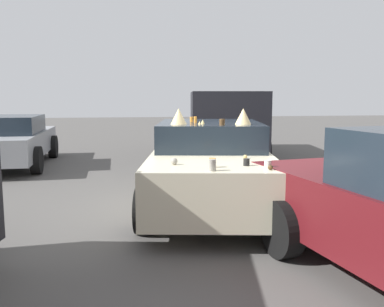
% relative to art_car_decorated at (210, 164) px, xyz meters
% --- Properties ---
extents(ground_plane, '(60.00, 60.00, 0.00)m').
position_rel_art_car_decorated_xyz_m(ground_plane, '(-0.03, 0.01, -0.71)').
color(ground_plane, '#514F4C').
extents(art_car_decorated, '(4.71, 2.61, 1.65)m').
position_rel_art_car_decorated_xyz_m(art_car_decorated, '(0.00, 0.00, 0.00)').
color(art_car_decorated, beige).
rests_on(art_car_decorated, ground).
extents(parked_van_near_right, '(5.05, 2.74, 1.95)m').
position_rel_art_car_decorated_xyz_m(parked_van_near_right, '(5.84, -1.58, 0.39)').
color(parked_van_near_right, black).
rests_on(parked_van_near_right, ground).
extents(parked_sedan_behind_right, '(4.47, 2.05, 1.33)m').
position_rel_art_car_decorated_xyz_m(parked_sedan_behind_right, '(4.77, 4.37, -0.03)').
color(parked_sedan_behind_right, gray).
rests_on(parked_sedan_behind_right, ground).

